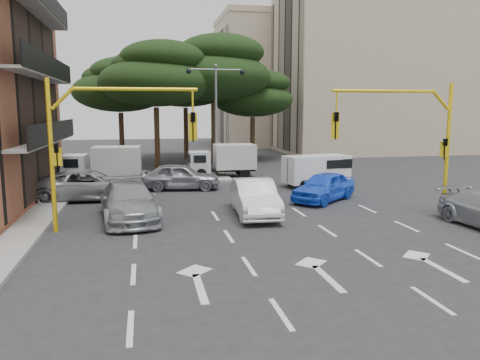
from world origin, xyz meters
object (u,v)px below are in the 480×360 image
object	(u,v)px
signal_mast_left	(99,133)
car_silver_wagon	(129,201)
car_white_hatch	(255,198)
street_lamp_center	(216,100)
car_blue_compact	(324,187)
box_truck_b	(223,161)
car_silver_cross_a	(89,185)
van_white	(316,171)
box_truck_a	(103,165)
car_silver_cross_b	(180,176)
signal_mast_right	(413,130)

from	to	relation	value
signal_mast_left	car_silver_wagon	distance (m)	3.61
signal_mast_left	car_white_hatch	size ratio (longest dim) A/B	1.21
street_lamp_center	car_white_hatch	size ratio (longest dim) A/B	1.56
car_silver_wagon	car_blue_compact	bearing A→B (deg)	5.86
car_white_hatch	car_silver_wagon	xyz separation A→B (m)	(-5.62, 0.29, 0.00)
signal_mast_left	box_truck_b	size ratio (longest dim) A/B	1.26
car_silver_cross_a	van_white	bearing A→B (deg)	-80.82
car_silver_wagon	car_white_hatch	bearing A→B (deg)	-9.77
car_silver_wagon	box_truck_b	xyz separation A→B (m)	(6.18, 11.88, 0.35)
car_white_hatch	box_truck_a	distance (m)	13.07
car_white_hatch	van_white	world-z (taller)	van_white
box_truck_b	box_truck_a	bearing A→B (deg)	101.44
car_silver_cross_b	signal_mast_left	bearing A→B (deg)	165.27
signal_mast_left	street_lamp_center	size ratio (longest dim) A/B	0.77
signal_mast_right	car_blue_compact	distance (m)	5.62
street_lamp_center	car_silver_wagon	distance (m)	14.43
signal_mast_left	box_truck_a	distance (m)	12.34
car_silver_wagon	car_silver_cross_a	bearing A→B (deg)	106.69
van_white	box_truck_a	world-z (taller)	box_truck_a
signal_mast_left	car_silver_wagon	size ratio (longest dim) A/B	1.06
car_silver_cross_b	van_white	xyz separation A→B (m)	(8.39, -0.65, 0.20)
car_white_hatch	car_silver_cross_a	distance (m)	9.45
street_lamp_center	car_silver_cross_a	world-z (taller)	street_lamp_center
signal_mast_right	car_white_hatch	world-z (taller)	signal_mast_right
car_silver_cross_b	car_silver_cross_a	bearing A→B (deg)	122.61
car_blue_compact	van_white	distance (m)	4.57
signal_mast_right	signal_mast_left	world-z (taller)	same
car_blue_compact	box_truck_b	distance (m)	10.37
car_white_hatch	box_truck_b	xyz separation A→B (m)	(0.56, 12.17, 0.35)
car_blue_compact	box_truck_a	world-z (taller)	box_truck_a
car_silver_wagon	box_truck_a	size ratio (longest dim) A/B	1.15
car_silver_cross_b	box_truck_b	distance (m)	5.70
box_truck_a	car_silver_cross_b	bearing A→B (deg)	-119.72
street_lamp_center	box_truck_a	bearing A→B (deg)	-165.47
car_blue_compact	car_silver_wagon	world-z (taller)	car_silver_wagon
signal_mast_left	car_silver_cross_b	distance (m)	10.18
signal_mast_right	box_truck_a	bearing A→B (deg)	140.41
car_blue_compact	van_white	bearing A→B (deg)	124.05
car_silver_cross_b	box_truck_b	xyz separation A→B (m)	(3.35, 4.59, 0.37)
car_silver_wagon	box_truck_a	xyz separation A→B (m)	(-1.91, 10.38, 0.39)
car_silver_cross_b	street_lamp_center	bearing A→B (deg)	-21.82
box_truck_a	box_truck_b	distance (m)	8.22
street_lamp_center	van_white	xyz separation A→B (m)	(5.41, -5.74, -4.43)
car_silver_cross_b	box_truck_a	bearing A→B (deg)	65.37
box_truck_b	car_white_hatch	bearing A→B (deg)	178.30
van_white	box_truck_b	size ratio (longest dim) A/B	0.84
car_white_hatch	car_blue_compact	xyz separation A→B (m)	(4.37, 2.54, -0.05)
van_white	signal_mast_left	bearing A→B (deg)	-65.97
car_silver_cross_b	signal_mast_right	bearing A→B (deg)	-123.85
car_white_hatch	car_blue_compact	size ratio (longest dim) A/B	1.10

